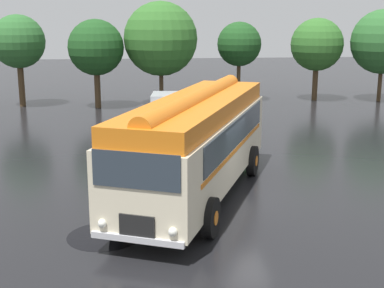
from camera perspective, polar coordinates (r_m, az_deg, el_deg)
name	(u,v)px	position (r m, az deg, el deg)	size (l,w,h in m)	color
ground_plane	(229,201)	(17.20, 4.02, -6.06)	(120.00, 120.00, 0.00)	black
vintage_bus	(197,140)	(17.06, 0.50, 0.44)	(6.17, 10.25, 3.49)	beige
car_near_left	(166,109)	(29.14, -2.81, 3.77)	(2.31, 4.36, 1.66)	#B7BABF
car_mid_left	(221,106)	(29.96, 3.07, 4.03)	(2.12, 4.28, 1.66)	#144C28
tree_far_left	(19,41)	(36.52, -17.94, 10.44)	(3.42, 3.42, 5.89)	#4C3823
tree_left_of_centre	(97,48)	(34.71, -10.11, 10.08)	(3.53, 3.53, 5.61)	#4C3823
tree_centre	(162,39)	(35.29, -3.21, 11.08)	(4.78, 4.78, 6.72)	#4C3823
tree_right_of_centre	(238,44)	(36.96, 4.95, 10.59)	(3.00, 3.00, 5.41)	#4C3823
tree_far_right	(316,44)	(38.31, 13.06, 10.30)	(3.61, 3.61, 5.66)	#4C3823
tree_extra_right	(383,41)	(39.19, 19.72, 10.28)	(4.37, 4.37, 6.26)	#4C3823
traffic_cone	(100,206)	(16.14, -9.82, -6.53)	(0.36, 0.36, 0.55)	orange
puddle_patch	(105,236)	(14.71, -9.30, -9.66)	(2.01, 2.01, 0.01)	black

